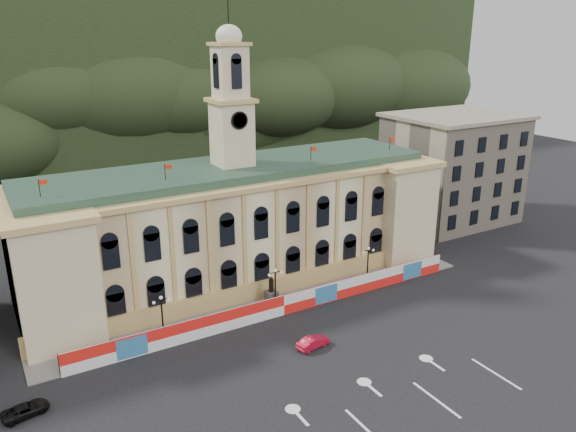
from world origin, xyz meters
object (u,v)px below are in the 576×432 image
black_suv (25,410)px  lamp_center (275,285)px  red_sedan (313,342)px  statue (271,296)px

black_suv → lamp_center: bearing=-89.0°
red_sedan → black_suv: bearing=74.3°
red_sedan → lamp_center: bearing=-13.9°
statue → red_sedan: size_ratio=0.95×
statue → lamp_center: lamp_center is taller
statue → black_suv: (-28.63, -7.38, -0.63)m
lamp_center → red_sedan: (-0.90, -9.83, -2.45)m
red_sedan → black_suv: (-27.73, 3.44, -0.07)m
lamp_center → red_sedan: size_ratio=1.31×
statue → black_suv: statue is taller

